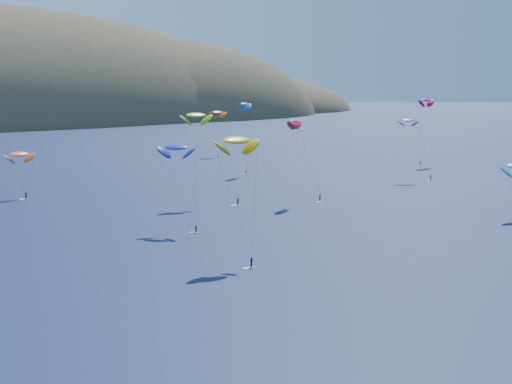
{
  "coord_description": "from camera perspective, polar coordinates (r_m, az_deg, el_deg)",
  "views": [
    {
      "loc": [
        -92.18,
        -48.37,
        33.47
      ],
      "look_at": [
        -9.66,
        80.0,
        9.0
      ],
      "focal_mm": 50.0,
      "sensor_mm": 36.0,
      "label": 1
    }
  ],
  "objects": [
    {
      "name": "kitesurfer_9",
      "position": [
        194.42,
        3.07,
        5.71
      ],
      "size": [
        10.37,
        9.74,
        24.34
      ],
      "rotation": [
        0.0,
        0.0,
        0.64
      ],
      "color": "yellow",
      "rests_on": "ground"
    },
    {
      "name": "kitesurfer_6",
      "position": [
        242.5,
        12.09,
        5.62
      ],
      "size": [
        8.86,
        10.3,
        21.51
      ],
      "rotation": [
        0.0,
        0.0,
        -0.52
      ],
      "color": "yellow",
      "rests_on": "ground"
    },
    {
      "name": "kitesurfer_2",
      "position": [
        133.39,
        -1.56,
        4.16
      ],
      "size": [
        9.34,
        11.94,
        24.57
      ],
      "rotation": [
        0.0,
        0.0,
        0.04
      ],
      "color": "yellow",
      "rests_on": "ground"
    },
    {
      "name": "kitesurfer_11",
      "position": [
        311.26,
        -3.1,
        6.39
      ],
      "size": [
        11.65,
        14.35,
        21.19
      ],
      "rotation": [
        0.0,
        0.0,
        0.08
      ],
      "color": "yellow",
      "rests_on": "ground"
    },
    {
      "name": "kitesurfer_10",
      "position": [
        160.37,
        -6.39,
        3.58
      ],
      "size": [
        8.66,
        12.8,
        20.54
      ],
      "rotation": [
        0.0,
        0.0,
        -0.8
      ],
      "color": "yellow",
      "rests_on": "ground"
    },
    {
      "name": "kitesurfer_1",
      "position": [
        212.86,
        -18.41,
        2.9
      ],
      "size": [
        9.09,
        8.04,
        14.58
      ],
      "rotation": [
        0.0,
        0.0,
        0.17
      ],
      "color": "yellow",
      "rests_on": "ground"
    },
    {
      "name": "kitesurfer_4",
      "position": [
        253.45,
        -0.88,
        7.06
      ],
      "size": [
        8.49,
        8.89,
        26.61
      ],
      "rotation": [
        0.0,
        0.0,
        0.56
      ],
      "color": "yellow",
      "rests_on": "ground"
    },
    {
      "name": "kitesurfer_8",
      "position": [
        288.35,
        13.45,
        7.18
      ],
      "size": [
        12.26,
        8.01,
        27.62
      ],
      "rotation": [
        0.0,
        0.0,
        0.21
      ],
      "color": "yellow",
      "rests_on": "ground"
    },
    {
      "name": "kitesurfer_3",
      "position": [
        193.69,
        -4.81,
        6.14
      ],
      "size": [
        11.48,
        14.24,
        26.03
      ],
      "rotation": [
        0.0,
        0.0,
        -0.1
      ],
      "color": "yellow",
      "rests_on": "ground"
    }
  ]
}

